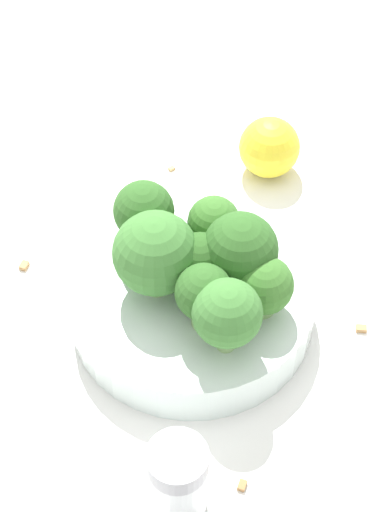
{
  "coord_description": "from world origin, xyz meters",
  "views": [
    {
      "loc": [
        0.37,
        0.1,
        0.51
      ],
      "look_at": [
        0.0,
        0.0,
        0.07
      ],
      "focal_mm": 60.0,
      "sensor_mm": 36.0,
      "label": 1
    }
  ],
  "objects": [
    {
      "name": "ground_plane",
      "position": [
        0.0,
        0.0,
        0.0
      ],
      "size": [
        3.0,
        3.0,
        0.0
      ],
      "primitive_type": "plane",
      "color": "white"
    },
    {
      "name": "bowl",
      "position": [
        0.0,
        0.0,
        0.02
      ],
      "size": [
        0.18,
        0.18,
        0.03
      ],
      "primitive_type": "cylinder",
      "color": "silver",
      "rests_on": "ground_plane"
    },
    {
      "name": "broccoli_floret_0",
      "position": [
        0.01,
        -0.02,
        0.07
      ],
      "size": [
        0.06,
        0.06,
        0.07
      ],
      "color": "#8EB770",
      "rests_on": "bowl"
    },
    {
      "name": "broccoli_floret_1",
      "position": [
        0.03,
        0.02,
        0.07
      ],
      "size": [
        0.04,
        0.04,
        0.05
      ],
      "color": "#84AD66",
      "rests_on": "bowl"
    },
    {
      "name": "broccoli_floret_2",
      "position": [
        0.01,
        0.05,
        0.06
      ],
      "size": [
        0.04,
        0.04,
        0.05
      ],
      "color": "#84AD66",
      "rests_on": "bowl"
    },
    {
      "name": "broccoli_floret_3",
      "position": [
        0.0,
        0.01,
        0.07
      ],
      "size": [
        0.04,
        0.04,
        0.05
      ],
      "color": "#8EB770",
      "rests_on": "bowl"
    },
    {
      "name": "broccoli_floret_4",
      "position": [
        -0.04,
        0.01,
        0.06
      ],
      "size": [
        0.04,
        0.04,
        0.05
      ],
      "color": "#7A9E5B",
      "rests_on": "bowl"
    },
    {
      "name": "broccoli_floret_5",
      "position": [
        0.04,
        0.03,
        0.07
      ],
      "size": [
        0.05,
        0.05,
        0.06
      ],
      "color": "#8EB770",
      "rests_on": "bowl"
    },
    {
      "name": "broccoli_floret_6",
      "position": [
        -0.01,
        0.03,
        0.07
      ],
      "size": [
        0.05,
        0.05,
        0.06
      ],
      "color": "#8EB770",
      "rests_on": "bowl"
    },
    {
      "name": "broccoli_floret_7",
      "position": [
        -0.03,
        -0.04,
        0.07
      ],
      "size": [
        0.04,
        0.04,
        0.06
      ],
      "color": "#84AD66",
      "rests_on": "bowl"
    },
    {
      "name": "pepper_shaker",
      "position": [
        0.14,
        0.03,
        0.03
      ],
      "size": [
        0.04,
        0.04,
        0.07
      ],
      "color": "silver",
      "rests_on": "ground_plane"
    },
    {
      "name": "lemon_wedge",
      "position": [
        -0.17,
        0.02,
        0.03
      ],
      "size": [
        0.05,
        0.05,
        0.05
      ],
      "primitive_type": "sphere",
      "color": "yellow",
      "rests_on": "ground_plane"
    },
    {
      "name": "almond_crumb_0",
      "position": [
        0.12,
        0.03,
        0.0
      ],
      "size": [
        0.01,
        0.01,
        0.01
      ],
      "primitive_type": "cube",
      "rotation": [
        0.0,
        0.0,
        2.84
      ],
      "color": "olive",
      "rests_on": "ground_plane"
    },
    {
      "name": "almond_crumb_1",
      "position": [
        -0.15,
        -0.06,
        0.0
      ],
      "size": [
        0.01,
        0.01,
        0.01
      ],
      "primitive_type": "cube",
      "rotation": [
        0.0,
        0.0,
        5.62
      ],
      "color": "tan",
      "rests_on": "ground_plane"
    },
    {
      "name": "almond_crumb_2",
      "position": [
        -0.01,
        -0.14,
        0.0
      ],
      "size": [
        0.01,
        0.01,
        0.01
      ],
      "primitive_type": "cube",
      "rotation": [
        0.0,
        0.0,
        3.07
      ],
      "color": "#AD7F4C",
      "rests_on": "ground_plane"
    },
    {
      "name": "almond_crumb_3",
      "position": [
        0.12,
        0.07,
        0.0
      ],
      "size": [
        0.01,
        0.01,
        0.01
      ],
      "primitive_type": "cube",
      "rotation": [
        0.0,
        0.0,
        6.2
      ],
      "color": "olive",
      "rests_on": "ground_plane"
    },
    {
      "name": "almond_crumb_4",
      "position": [
        -0.02,
        0.12,
        0.0
      ],
      "size": [
        0.01,
        0.01,
        0.01
      ],
      "primitive_type": "cube",
      "rotation": [
        0.0,
        0.0,
        4.88
      ],
      "color": "#AD7F4C",
      "rests_on": "ground_plane"
    }
  ]
}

